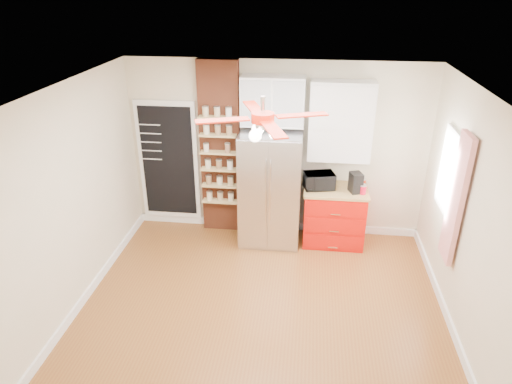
# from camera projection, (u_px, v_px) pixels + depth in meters

# --- Properties ---
(floor) EXTENTS (4.50, 4.50, 0.00)m
(floor) POSITION_uv_depth(u_px,v_px,m) (262.00, 306.00, 5.71)
(floor) COLOR brown
(floor) RESTS_ON ground
(ceiling) EXTENTS (4.50, 4.50, 0.00)m
(ceiling) POSITION_uv_depth(u_px,v_px,m) (263.00, 91.00, 4.56)
(ceiling) COLOR white
(ceiling) RESTS_ON wall_back
(wall_back) EXTENTS (4.50, 0.02, 2.70)m
(wall_back) POSITION_uv_depth(u_px,v_px,m) (276.00, 150.00, 6.93)
(wall_back) COLOR beige
(wall_back) RESTS_ON floor
(wall_front) EXTENTS (4.50, 0.02, 2.70)m
(wall_front) POSITION_uv_depth(u_px,v_px,m) (233.00, 337.00, 3.34)
(wall_front) COLOR beige
(wall_front) RESTS_ON floor
(wall_left) EXTENTS (0.02, 4.00, 2.70)m
(wall_left) POSITION_uv_depth(u_px,v_px,m) (73.00, 200.00, 5.38)
(wall_left) COLOR beige
(wall_left) RESTS_ON floor
(wall_right) EXTENTS (0.02, 4.00, 2.70)m
(wall_right) POSITION_uv_depth(u_px,v_px,m) (470.00, 222.00, 4.89)
(wall_right) COLOR beige
(wall_right) RESTS_ON floor
(chalkboard) EXTENTS (0.95, 0.05, 1.95)m
(chalkboard) POSITION_uv_depth(u_px,v_px,m) (168.00, 161.00, 7.19)
(chalkboard) COLOR white
(chalkboard) RESTS_ON wall_back
(brick_pillar) EXTENTS (0.60, 0.16, 2.70)m
(brick_pillar) POSITION_uv_depth(u_px,v_px,m) (220.00, 150.00, 6.95)
(brick_pillar) COLOR brown
(brick_pillar) RESTS_ON floor
(fridge) EXTENTS (0.90, 0.70, 1.75)m
(fridge) POSITION_uv_depth(u_px,v_px,m) (270.00, 188.00, 6.81)
(fridge) COLOR silver
(fridge) RESTS_ON floor
(upper_glass_cabinet) EXTENTS (0.90, 0.35, 0.70)m
(upper_glass_cabinet) POSITION_uv_depth(u_px,v_px,m) (273.00, 101.00, 6.44)
(upper_glass_cabinet) COLOR white
(upper_glass_cabinet) RESTS_ON wall_back
(red_cabinet) EXTENTS (0.94, 0.64, 0.90)m
(red_cabinet) POSITION_uv_depth(u_px,v_px,m) (334.00, 215.00, 6.93)
(red_cabinet) COLOR red
(red_cabinet) RESTS_ON floor
(upper_shelf_unit) EXTENTS (0.90, 0.30, 1.15)m
(upper_shelf_unit) POSITION_uv_depth(u_px,v_px,m) (341.00, 122.00, 6.47)
(upper_shelf_unit) COLOR white
(upper_shelf_unit) RESTS_ON wall_back
(window) EXTENTS (0.04, 0.75, 1.05)m
(window) POSITION_uv_depth(u_px,v_px,m) (450.00, 173.00, 5.62)
(window) COLOR white
(window) RESTS_ON wall_right
(curtain) EXTENTS (0.06, 0.40, 1.55)m
(curtain) POSITION_uv_depth(u_px,v_px,m) (456.00, 199.00, 5.17)
(curtain) COLOR red
(curtain) RESTS_ON wall_right
(ceiling_fan) EXTENTS (1.40, 1.40, 0.44)m
(ceiling_fan) POSITION_uv_depth(u_px,v_px,m) (263.00, 118.00, 4.68)
(ceiling_fan) COLOR silver
(ceiling_fan) RESTS_ON ceiling
(toaster_oven) EXTENTS (0.50, 0.40, 0.24)m
(toaster_oven) POSITION_uv_depth(u_px,v_px,m) (319.00, 181.00, 6.71)
(toaster_oven) COLOR black
(toaster_oven) RESTS_ON red_cabinet
(coffee_maker) EXTENTS (0.21, 0.24, 0.30)m
(coffee_maker) POSITION_uv_depth(u_px,v_px,m) (356.00, 183.00, 6.58)
(coffee_maker) COLOR black
(coffee_maker) RESTS_ON red_cabinet
(canister_left) EXTENTS (0.13, 0.13, 0.13)m
(canister_left) POSITION_uv_depth(u_px,v_px,m) (363.00, 190.00, 6.56)
(canister_left) COLOR red
(canister_left) RESTS_ON red_cabinet
(canister_right) EXTENTS (0.13, 0.13, 0.15)m
(canister_right) POSITION_uv_depth(u_px,v_px,m) (362.00, 184.00, 6.71)
(canister_right) COLOR red
(canister_right) RESTS_ON red_cabinet
(pantry_jar_oats) EXTENTS (0.09, 0.09, 0.12)m
(pantry_jar_oats) POSITION_uv_depth(u_px,v_px,m) (206.00, 148.00, 6.79)
(pantry_jar_oats) COLOR beige
(pantry_jar_oats) RESTS_ON brick_pillar
(pantry_jar_beans) EXTENTS (0.10, 0.10, 0.13)m
(pantry_jar_beans) POSITION_uv_depth(u_px,v_px,m) (228.00, 148.00, 6.75)
(pantry_jar_beans) COLOR #8B6347
(pantry_jar_beans) RESTS_ON brick_pillar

